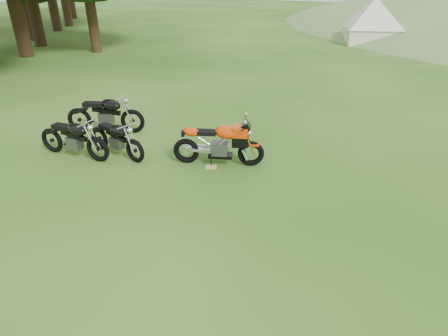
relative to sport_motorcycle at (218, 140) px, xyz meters
The scene contains 8 objects.
ground 2.29m from the sport_motorcycle, 66.55° to the right, with size 120.00×120.00×0.00m, color #15480F.
treeline 23.12m from the sport_motorcycle, 145.84° to the left, with size 28.00×32.00×14.00m, color black, non-canonical shape.
sport_motorcycle is the anchor object (origin of this frame).
plywood_board 0.65m from the sport_motorcycle, 103.43° to the right, with size 0.26×0.21×0.02m, color tan.
vintage_moto_a 2.54m from the sport_motorcycle, 161.80° to the right, with size 1.82×0.42×0.96m, color black, non-canonical shape.
vintage_moto_b 3.52m from the sport_motorcycle, 157.54° to the right, with size 1.95×0.45×1.03m, color black, non-canonical shape.
vintage_moto_c 3.76m from the sport_motorcycle, behind, with size 2.13×0.49×1.12m, color black, non-canonical shape.
tent_left 19.79m from the sport_motorcycle, 90.12° to the left, with size 3.09×3.09×2.68m, color silver, non-canonical shape.
Camera 1 is at (3.06, -4.82, 4.00)m, focal length 30.00 mm.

